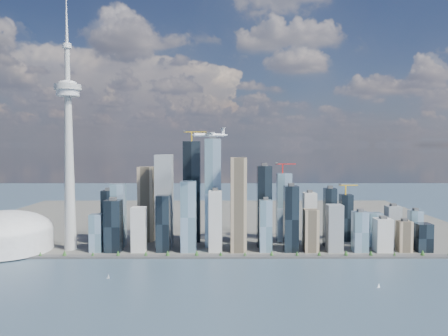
{
  "coord_description": "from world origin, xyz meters",
  "views": [
    {
      "loc": [
        32.96,
        -634.75,
        230.87
      ],
      "look_at": [
        35.67,
        260.0,
        183.98
      ],
      "focal_mm": 35.0,
      "sensor_mm": 36.0,
      "label": 1
    }
  ],
  "objects_px": {
    "dome_stadium": "(4,234)",
    "airplane": "(210,135)",
    "sailboat_west": "(108,277)",
    "needle_tower": "(69,143)",
    "sailboat_east": "(379,286)"
  },
  "relations": [
    {
      "from": "dome_stadium",
      "to": "airplane",
      "type": "height_order",
      "value": "airplane"
    },
    {
      "from": "airplane",
      "to": "sailboat_west",
      "type": "relative_size",
      "value": 8.86
    },
    {
      "from": "needle_tower",
      "to": "dome_stadium",
      "type": "height_order",
      "value": "needle_tower"
    },
    {
      "from": "needle_tower",
      "to": "dome_stadium",
      "type": "relative_size",
      "value": 2.75
    },
    {
      "from": "sailboat_west",
      "to": "sailboat_east",
      "type": "xyz_separation_m",
      "value": [
        451.18,
        -50.43,
        0.07
      ]
    },
    {
      "from": "needle_tower",
      "to": "airplane",
      "type": "xyz_separation_m",
      "value": [
        307.53,
        -91.75,
        15.84
      ]
    },
    {
      "from": "needle_tower",
      "to": "sailboat_east",
      "type": "distance_m",
      "value": 678.38
    },
    {
      "from": "airplane",
      "to": "sailboat_west",
      "type": "height_order",
      "value": "airplane"
    },
    {
      "from": "sailboat_west",
      "to": "sailboat_east",
      "type": "height_order",
      "value": "sailboat_east"
    },
    {
      "from": "needle_tower",
      "to": "sailboat_east",
      "type": "height_order",
      "value": "needle_tower"
    },
    {
      "from": "needle_tower",
      "to": "sailboat_west",
      "type": "distance_m",
      "value": 335.34
    },
    {
      "from": "dome_stadium",
      "to": "sailboat_east",
      "type": "relative_size",
      "value": 23.9
    },
    {
      "from": "needle_tower",
      "to": "sailboat_east",
      "type": "relative_size",
      "value": 65.79
    },
    {
      "from": "dome_stadium",
      "to": "airplane",
      "type": "relative_size",
      "value": 2.77
    },
    {
      "from": "dome_stadium",
      "to": "airplane",
      "type": "bearing_deg",
      "value": -10.35
    }
  ]
}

